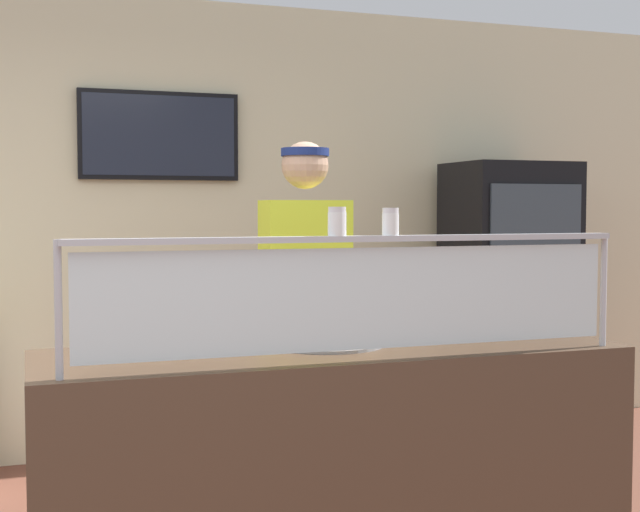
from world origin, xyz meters
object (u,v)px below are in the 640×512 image
pizza_server (338,335)px  drink_fridge (509,301)px  parmesan_shaker (337,223)px  pizza_tray (327,341)px  worker_figure (306,311)px  pepper_flake_shaker (390,223)px

pizza_server → drink_fridge: (1.78, 1.70, -0.11)m
parmesan_shaker → drink_fridge: 2.84m
pizza_tray → worker_figure: bearing=79.1°
pepper_flake_shaker → drink_fridge: (1.72, 2.04, -0.54)m
worker_figure → drink_fridge: worker_figure is taller
worker_figure → pepper_flake_shaker: bearing=-90.8°
pizza_tray → parmesan_shaker: parmesan_shaker is taller
worker_figure → drink_fridge: bearing=32.4°
pizza_tray → parmesan_shaker: size_ratio=4.46×
pepper_flake_shaker → drink_fridge: bearing=49.9°
pizza_server → drink_fridge: drink_fridge is taller
pizza_server → parmesan_shaker: (-0.13, -0.33, 0.43)m
pizza_server → pepper_flake_shaker: 0.54m
pizza_server → parmesan_shaker: size_ratio=2.88×
pepper_flake_shaker → drink_fridge: 2.72m
pizza_tray → worker_figure: size_ratio=0.25×
pizza_server → worker_figure: bearing=72.7°
drink_fridge → worker_figure: bearing=-147.6°
pepper_flake_shaker → pizza_tray: bearing=106.1°
worker_figure → pizza_server: bearing=-97.2°
parmesan_shaker → worker_figure: bearing=77.8°
pizza_tray → pepper_flake_shaker: 0.58m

